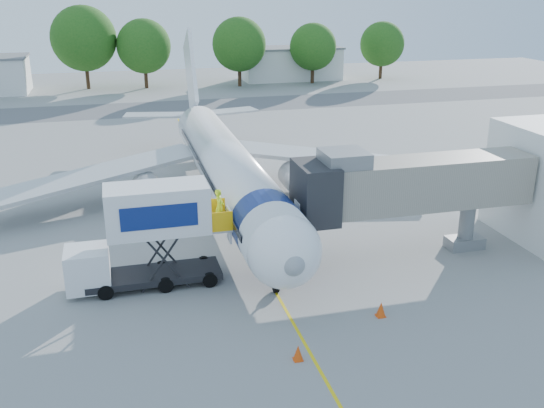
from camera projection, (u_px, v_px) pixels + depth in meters
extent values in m
plane|color=gray|center=(238.00, 226.00, 40.04)|extent=(160.00, 160.00, 0.00)
cube|color=yellow|center=(238.00, 226.00, 40.04)|extent=(0.15, 70.00, 0.01)
cube|color=#59595B|center=(172.00, 108.00, 78.19)|extent=(120.00, 10.00, 0.01)
cylinder|color=white|center=(228.00, 170.00, 41.74)|extent=(3.70, 28.00, 3.70)
sphere|color=white|center=(284.00, 251.00, 29.02)|extent=(3.70, 3.70, 3.70)
sphere|color=gray|center=(293.00, 265.00, 27.61)|extent=(1.10, 1.10, 1.10)
cone|color=white|center=(194.00, 120.00, 57.18)|extent=(3.70, 6.00, 3.70)
cube|color=white|center=(191.00, 73.00, 56.65)|extent=(0.35, 7.26, 8.29)
cube|color=#B3B5B8|center=(333.00, 157.00, 47.32)|extent=(16.17, 9.32, 1.42)
cube|color=#B3B5B8|center=(95.00, 175.00, 42.99)|extent=(16.17, 9.32, 1.42)
cylinder|color=#999BA0|center=(298.00, 180.00, 45.00)|extent=(2.10, 3.60, 2.10)
cylinder|color=#999BA0|center=(148.00, 193.00, 42.36)|extent=(2.10, 3.60, 2.10)
cube|color=black|center=(286.00, 245.00, 28.59)|extent=(2.60, 1.39, 0.81)
cylinder|color=navy|center=(268.00, 228.00, 31.74)|extent=(3.73, 2.00, 3.73)
cylinder|color=silver|center=(276.00, 279.00, 31.15)|extent=(0.16, 0.16, 1.50)
cylinder|color=black|center=(276.00, 287.00, 31.30)|extent=(0.25, 0.64, 0.64)
cylinder|color=black|center=(255.00, 188.00, 45.96)|extent=(0.35, 0.90, 0.90)
cylinder|color=black|center=(187.00, 194.00, 44.71)|extent=(0.35, 0.90, 0.90)
cube|color=gray|center=(417.00, 183.00, 34.34)|extent=(13.60, 2.60, 2.80)
cube|color=black|center=(315.00, 192.00, 32.87)|extent=(2.00, 3.20, 3.20)
cube|color=slate|center=(344.00, 158.00, 32.64)|extent=(2.40, 2.40, 0.80)
cylinder|color=slate|center=(466.00, 225.00, 36.17)|extent=(0.90, 0.90, 3.00)
cube|color=slate|center=(464.00, 242.00, 36.57)|extent=(2.20, 1.20, 0.70)
cylinder|color=black|center=(451.00, 244.00, 36.35)|extent=(0.30, 0.70, 0.70)
cylinder|color=black|center=(477.00, 241.00, 36.78)|extent=(0.30, 0.70, 0.70)
cube|color=black|center=(154.00, 275.00, 32.05)|extent=(7.00, 2.30, 0.35)
cube|color=white|center=(88.00, 268.00, 30.98)|extent=(2.20, 2.20, 2.10)
cube|color=black|center=(87.00, 260.00, 30.83)|extent=(1.90, 2.10, 0.70)
cube|color=white|center=(157.00, 209.00, 30.88)|extent=(5.20, 2.40, 2.50)
cube|color=navy|center=(159.00, 217.00, 29.77)|extent=(3.80, 0.04, 1.20)
cube|color=silver|center=(219.00, 225.00, 32.05)|extent=(1.10, 2.20, 0.10)
cube|color=#FAB50D|center=(222.00, 222.00, 30.91)|extent=(1.10, 0.06, 1.10)
cube|color=#FAB50D|center=(215.00, 208.00, 32.81)|extent=(1.10, 0.06, 1.10)
cylinder|color=black|center=(210.00, 280.00, 31.82)|extent=(0.80, 0.25, 0.80)
cylinder|color=black|center=(204.00, 263.00, 33.73)|extent=(0.80, 0.25, 0.80)
cylinder|color=black|center=(106.00, 292.00, 30.54)|extent=(0.80, 0.25, 0.80)
cylinder|color=black|center=(106.00, 274.00, 32.45)|extent=(0.80, 0.25, 0.80)
imported|color=#B7DE17|center=(220.00, 207.00, 31.72)|extent=(0.57, 0.77, 1.92)
cube|color=white|center=(422.00, 366.00, 24.23)|extent=(3.25, 1.71, 1.29)
cube|color=navy|center=(423.00, 357.00, 24.09)|extent=(1.87, 1.59, 0.32)
cylinder|color=black|center=(400.00, 388.00, 23.43)|extent=(0.65, 0.24, 0.64)
cylinder|color=black|center=(385.00, 369.00, 24.59)|extent=(0.65, 0.24, 0.64)
cylinder|color=black|center=(459.00, 377.00, 24.08)|extent=(0.65, 0.24, 0.64)
cylinder|color=black|center=(442.00, 359.00, 25.25)|extent=(0.65, 0.24, 0.64)
cone|color=#E2440B|center=(381.00, 309.00, 29.00)|extent=(0.48, 0.48, 0.76)
cube|color=#E2440B|center=(380.00, 316.00, 29.13)|extent=(0.43, 0.43, 0.04)
cone|color=#E2440B|center=(298.00, 353.00, 25.63)|extent=(0.44, 0.44, 0.71)
cube|color=#E2440B|center=(298.00, 359.00, 25.74)|extent=(0.40, 0.40, 0.04)
cube|color=silver|center=(291.00, 64.00, 100.80)|extent=(16.00, 7.00, 5.00)
cube|color=slate|center=(291.00, 48.00, 99.89)|extent=(16.40, 7.40, 0.30)
cylinder|color=#382314|center=(87.00, 74.00, 91.68)|extent=(0.56, 0.56, 4.32)
sphere|color=#1D5416|center=(84.00, 38.00, 89.87)|extent=(9.61, 9.61, 9.61)
cylinder|color=#382314|center=(146.00, 76.00, 92.45)|extent=(0.56, 0.56, 3.64)
sphere|color=#1D5416|center=(144.00, 46.00, 90.92)|extent=(8.09, 8.09, 8.09)
cylinder|color=#382314|center=(240.00, 74.00, 94.11)|extent=(0.56, 0.56, 3.70)
sphere|color=#1D5416|center=(239.00, 44.00, 92.56)|extent=(8.23, 8.23, 8.23)
cylinder|color=#382314|center=(312.00, 73.00, 97.17)|extent=(0.56, 0.56, 3.32)
sphere|color=#1D5416|center=(313.00, 47.00, 95.78)|extent=(7.38, 7.38, 7.38)
cylinder|color=#382314|center=(381.00, 69.00, 101.91)|extent=(0.56, 0.56, 3.30)
sphere|color=#1D5416|center=(382.00, 44.00, 100.53)|extent=(7.33, 7.33, 7.33)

